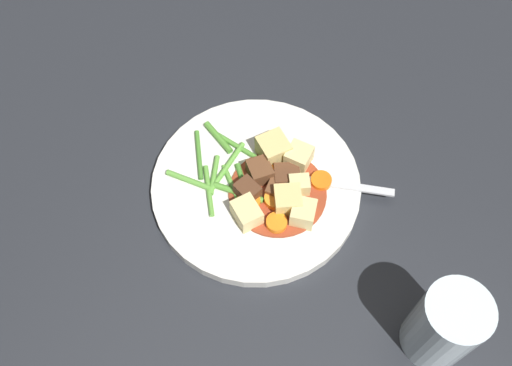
{
  "coord_description": "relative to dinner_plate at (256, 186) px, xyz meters",
  "views": [
    {
      "loc": [
        0.17,
        -0.32,
        0.65
      ],
      "look_at": [
        0.0,
        0.0,
        0.02
      ],
      "focal_mm": 40.63,
      "sensor_mm": 36.0,
      "label": 1
    }
  ],
  "objects": [
    {
      "name": "potato_chunk_5",
      "position": [
        0.03,
        0.05,
        0.02
      ],
      "size": [
        0.03,
        0.03,
        0.03
      ],
      "primitive_type": "cube",
      "rotation": [
        0.0,
        0.0,
        4.74
      ],
      "color": "#EAD68C",
      "rests_on": "dinner_plate"
    },
    {
      "name": "meat_chunk_0",
      "position": [
        0.0,
        0.01,
        0.02
      ],
      "size": [
        0.04,
        0.04,
        0.03
      ],
      "primitive_type": "cube",
      "rotation": [
        0.0,
        0.0,
        5.57
      ],
      "color": "brown",
      "rests_on": "dinner_plate"
    },
    {
      "name": "ground_plane",
      "position": [
        0.0,
        0.0,
        -0.01
      ],
      "size": [
        3.0,
        3.0,
        0.0
      ],
      "primitive_type": "plane",
      "color": "#26282D"
    },
    {
      "name": "potato_chunk_4",
      "position": [
        0.0,
        0.05,
        0.02
      ],
      "size": [
        0.05,
        0.05,
        0.03
      ],
      "primitive_type": "cube",
      "rotation": [
        0.0,
        0.0,
        5.68
      ],
      "color": "#E5CC7A",
      "rests_on": "dinner_plate"
    },
    {
      "name": "green_bean_8",
      "position": [
        -0.05,
        -0.02,
        0.01
      ],
      "size": [
        0.03,
        0.05,
        0.01
      ],
      "primitive_type": "cylinder",
      "rotation": [
        0.0,
        1.57,
        5.1
      ],
      "color": "#66AD42",
      "rests_on": "dinner_plate"
    },
    {
      "name": "green_bean_2",
      "position": [
        -0.08,
        -0.0,
        0.01
      ],
      "size": [
        0.05,
        0.06,
        0.01
      ],
      "primitive_type": "cylinder",
      "rotation": [
        0.0,
        1.57,
        5.34
      ],
      "color": "#4C8E33",
      "rests_on": "dinner_plate"
    },
    {
      "name": "green_bean_7",
      "position": [
        -0.04,
        -0.0,
        0.01
      ],
      "size": [
        0.01,
        0.08,
        0.01
      ],
      "primitive_type": "cylinder",
      "rotation": [
        0.0,
        1.57,
        4.7
      ],
      "color": "#66AD42",
      "rests_on": "dinner_plate"
    },
    {
      "name": "stew_sauce",
      "position": [
        0.03,
        0.0,
        0.01
      ],
      "size": [
        0.12,
        0.12,
        0.0
      ],
      "primitive_type": "cylinder",
      "color": "#93381E",
      "rests_on": "dinner_plate"
    },
    {
      "name": "water_glass",
      "position": [
        0.27,
        -0.08,
        0.05
      ],
      "size": [
        0.07,
        0.07,
        0.11
      ],
      "primitive_type": "cylinder",
      "color": "silver",
      "rests_on": "ground_plane"
    },
    {
      "name": "green_bean_4",
      "position": [
        -0.05,
        -0.04,
        0.01
      ],
      "size": [
        0.05,
        0.06,
        0.01
      ],
      "primitive_type": "cylinder",
      "rotation": [
        0.0,
        1.57,
        5.37
      ],
      "color": "#66AD42",
      "rests_on": "dinner_plate"
    },
    {
      "name": "carrot_slice_2",
      "position": [
        0.05,
        -0.04,
        0.01
      ],
      "size": [
        0.03,
        0.03,
        0.01
      ],
      "primitive_type": "cylinder",
      "rotation": [
        0.0,
        0.0,
        2.69
      ],
      "color": "orange",
      "rests_on": "dinner_plate"
    },
    {
      "name": "potato_chunk_3",
      "position": [
        0.05,
        0.02,
        0.02
      ],
      "size": [
        0.03,
        0.03,
        0.02
      ],
      "primitive_type": "cube",
      "rotation": [
        0.0,
        0.0,
        3.73
      ],
      "color": "#EAD68C",
      "rests_on": "dinner_plate"
    },
    {
      "name": "green_bean_3",
      "position": [
        -0.02,
        -0.02,
        0.01
      ],
      "size": [
        0.05,
        0.04,
        0.01
      ],
      "primitive_type": "cylinder",
      "rotation": [
        0.0,
        1.57,
        5.58
      ],
      "color": "#66AD42",
      "rests_on": "dinner_plate"
    },
    {
      "name": "meat_chunk_3",
      "position": [
        -0.0,
        -0.02,
        0.02
      ],
      "size": [
        0.03,
        0.03,
        0.03
      ],
      "primitive_type": "cube",
      "rotation": [
        0.0,
        0.0,
        2.8
      ],
      "color": "#56331E",
      "rests_on": "dinner_plate"
    },
    {
      "name": "green_bean_6",
      "position": [
        -0.01,
        -0.01,
        0.01
      ],
      "size": [
        0.04,
        0.05,
        0.01
      ],
      "primitive_type": "cylinder",
      "rotation": [
        0.0,
        1.57,
        5.47
      ],
      "color": "#4C8E33",
      "rests_on": "dinner_plate"
    },
    {
      "name": "fork",
      "position": [
        0.07,
        0.04,
        0.01
      ],
      "size": [
        0.17,
        0.07,
        0.0
      ],
      "color": "silver",
      "rests_on": "dinner_plate"
    },
    {
      "name": "green_bean_5",
      "position": [
        -0.01,
        -0.02,
        0.01
      ],
      "size": [
        0.07,
        0.02,
        0.01
      ],
      "primitive_type": "cylinder",
      "rotation": [
        0.0,
        1.57,
        6.43
      ],
      "color": "#599E38",
      "rests_on": "dinner_plate"
    },
    {
      "name": "carrot_slice_0",
      "position": [
        0.07,
        0.04,
        0.01
      ],
      "size": [
        0.03,
        0.03,
        0.01
      ],
      "primitive_type": "cylinder",
      "rotation": [
        0.0,
        0.0,
        3.52
      ],
      "color": "orange",
      "rests_on": "dinner_plate"
    },
    {
      "name": "potato_chunk_1",
      "position": [
        0.01,
        -0.05,
        0.02
      ],
      "size": [
        0.05,
        0.04,
        0.03
      ],
      "primitive_type": "cube",
      "rotation": [
        0.0,
        0.0,
        2.57
      ],
      "color": "#EAD68C",
      "rests_on": "dinner_plate"
    },
    {
      "name": "meat_chunk_1",
      "position": [
        0.03,
        0.02,
        0.02
      ],
      "size": [
        0.04,
        0.04,
        0.02
      ],
      "primitive_type": "cube",
      "rotation": [
        0.0,
        0.0,
        3.69
      ],
      "color": "#56331E",
      "rests_on": "dinner_plate"
    },
    {
      "name": "dinner_plate",
      "position": [
        0.0,
        0.0,
        0.0
      ],
      "size": [
        0.27,
        0.27,
        0.02
      ],
      "primitive_type": "cylinder",
      "color": "white",
      "rests_on": "ground_plane"
    },
    {
      "name": "green_bean_0",
      "position": [
        -0.04,
        0.03,
        0.01
      ],
      "size": [
        0.08,
        0.01,
        0.01
      ],
      "primitive_type": "cylinder",
      "rotation": [
        0.0,
        1.57,
        6.17
      ],
      "color": "#599E38",
      "rests_on": "dinner_plate"
    },
    {
      "name": "green_bean_9",
      "position": [
        -0.08,
        0.03,
        0.01
      ],
      "size": [
        0.05,
        0.03,
        0.01
      ],
      "primitive_type": "cylinder",
      "rotation": [
        0.0,
        1.57,
        5.85
      ],
      "color": "#599E38",
      "rests_on": "dinner_plate"
    },
    {
      "name": "carrot_slice_1",
      "position": [
        0.01,
        -0.03,
        0.01
      ],
      "size": [
        0.03,
        0.03,
        0.01
      ],
      "primitive_type": "cylinder",
      "rotation": [
        0.0,
        0.0,
        3.17
      ],
      "color": "orange",
      "rests_on": "dinner_plate"
    },
    {
      "name": "potato_chunk_0",
      "position": [
        0.07,
        -0.02,
        0.02
      ],
      "size": [
        0.04,
        0.04,
        0.03
      ],
      "primitive_type": "cube",
      "rotation": [
        0.0,
        0.0,
        1.84
      ],
      "color": "#EAD68C",
      "rests_on": "dinner_plate"
    },
    {
      "name": "potato_chunk_2",
      "position": [
        0.05,
        -0.01,
        0.02
      ],
      "size": [
        0.04,
        0.04,
        0.03
      ],
      "primitive_type": "cube",
      "rotation": [
        0.0,
        0.0,
        3.72
      ],
      "color": "#E5CC7A",
      "rests_on": "dinner_plate"
    },
    {
      "name": "green_bean_1",
      "position": [
        -0.08,
        -0.04,
        0.01
      ],
      "size": [
        0.06,
        0.01,
        0.01
      ],
      "primitive_type": "cylinder",
      "rotation": [
        0.0,
        1.57,
        6.38
      ],
      "color": "#66AD42",
      "rests_on": "dinner_plate"
    },
    {
      "name": "carrot_slice_3",
      "position": [
        -0.0,
        0.03,
        0.01
      ],
      "size": [
        0.04,
        0.04,
        0.01
      ],
      "primitive_type": "cylinder",
      "rotation": [
        0.0,
        0.0,
        1.16
      ],
      "color": "orange",
      "rests_on": "dinner_plate"
    },
    {
      "name": "carrot_slice_4",
      "position": [
        0.03,
        -0.01,
        0.01
      ],
      "size": [
        0.04,
        0.04,
        0.01
      ],
      "primitive_type": "cylinder",
      "rotation": [
        0.0,
        0.0,
        3.8
      ],
      "color": "orange",
      "rests_on": "dinner_plate"
    },
    {
      "name": "meat_chunk_2",
      "position": [
        0.03,
        0.0,
        0.02
      ],
      "size": [
        0.02,
        0.03,
        0.02
      ],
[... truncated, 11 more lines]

